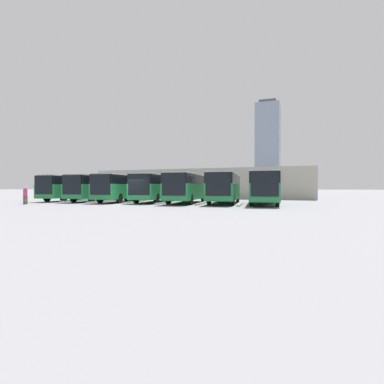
{
  "coord_description": "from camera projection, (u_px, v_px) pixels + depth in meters",
  "views": [
    {
      "loc": [
        -15.92,
        25.31,
        1.66
      ],
      "look_at": [
        -4.53,
        -5.27,
        1.21
      ],
      "focal_mm": 28.0,
      "sensor_mm": 36.0,
      "label": 1
    }
  ],
  "objects": [
    {
      "name": "ground_plane",
      "position": [
        130.0,
        205.0,
        29.29
      ],
      "size": [
        600.0,
        600.0,
        0.0
      ],
      "primitive_type": "plane",
      "color": "gray"
    },
    {
      "name": "bus_0",
      "position": [
        264.0,
        187.0,
        29.65
      ],
      "size": [
        3.98,
        10.83,
        3.18
      ],
      "rotation": [
        0.0,
        0.0,
        0.14
      ],
      "color": "#238447",
      "rests_on": "ground_plane"
    },
    {
      "name": "curb_divider_0",
      "position": [
        240.0,
        204.0,
        28.92
      ],
      "size": [
        1.0,
        5.6,
        0.15
      ],
      "primitive_type": "cube",
      "rotation": [
        0.0,
        0.0,
        0.14
      ],
      "color": "#9E9E99",
      "rests_on": "ground_plane"
    },
    {
      "name": "bus_1",
      "position": [
        225.0,
        187.0,
        31.49
      ],
      "size": [
        3.98,
        10.83,
        3.18
      ],
      "rotation": [
        0.0,
        0.0,
        0.14
      ],
      "color": "#238447",
      "rests_on": "ground_plane"
    },
    {
      "name": "curb_divider_1",
      "position": [
        202.0,
        203.0,
        30.76
      ],
      "size": [
        1.0,
        5.6,
        0.15
      ],
      "primitive_type": "cube",
      "rotation": [
        0.0,
        0.0,
        0.14
      ],
      "color": "#9E9E99",
      "rests_on": "ground_plane"
    },
    {
      "name": "bus_2",
      "position": [
        187.0,
        187.0,
        32.5
      ],
      "size": [
        3.98,
        10.83,
        3.18
      ],
      "rotation": [
        0.0,
        0.0,
        0.14
      ],
      "color": "#238447",
      "rests_on": "ground_plane"
    },
    {
      "name": "curb_divider_2",
      "position": [
        164.0,
        203.0,
        31.77
      ],
      "size": [
        1.0,
        5.6,
        0.15
      ],
      "primitive_type": "cube",
      "rotation": [
        0.0,
        0.0,
        0.14
      ],
      "color": "#9E9E99",
      "rests_on": "ground_plane"
    },
    {
      "name": "bus_3",
      "position": [
        157.0,
        187.0,
        34.6
      ],
      "size": [
        3.98,
        10.83,
        3.18
      ],
      "rotation": [
        0.0,
        0.0,
        0.14
      ],
      "color": "#238447",
      "rests_on": "ground_plane"
    },
    {
      "name": "curb_divider_3",
      "position": [
        134.0,
        202.0,
        33.87
      ],
      "size": [
        1.0,
        5.6,
        0.15
      ],
      "primitive_type": "cube",
      "rotation": [
        0.0,
        0.0,
        0.14
      ],
      "color": "#9E9E99",
      "rests_on": "ground_plane"
    },
    {
      "name": "bus_4",
      "position": [
        123.0,
        187.0,
        35.37
      ],
      "size": [
        3.98,
        10.83,
        3.18
      ],
      "rotation": [
        0.0,
        0.0,
        0.14
      ],
      "color": "#238447",
      "rests_on": "ground_plane"
    },
    {
      "name": "curb_divider_4",
      "position": [
        100.0,
        202.0,
        34.64
      ],
      "size": [
        1.0,
        5.6,
        0.15
      ],
      "primitive_type": "cube",
      "rotation": [
        0.0,
        0.0,
        0.14
      ],
      "color": "#9E9E99",
      "rests_on": "ground_plane"
    },
    {
      "name": "bus_5",
      "position": [
        98.0,
        187.0,
        37.29
      ],
      "size": [
        3.98,
        10.83,
        3.18
      ],
      "rotation": [
        0.0,
        0.0,
        0.14
      ],
      "color": "#238447",
      "rests_on": "ground_plane"
    },
    {
      "name": "curb_divider_5",
      "position": [
        76.0,
        201.0,
        36.56
      ],
      "size": [
        1.0,
        5.6,
        0.15
      ],
      "primitive_type": "cube",
      "rotation": [
        0.0,
        0.0,
        0.14
      ],
      "color": "#9E9E99",
      "rests_on": "ground_plane"
    },
    {
      "name": "bus_6",
      "position": [
        72.0,
        187.0,
        38.79
      ],
      "size": [
        3.98,
        10.83,
        3.18
      ],
      "rotation": [
        0.0,
        0.0,
        0.14
      ],
      "color": "#238447",
      "rests_on": "ground_plane"
    },
    {
      "name": "pedestrian",
      "position": [
        25.0,
        195.0,
        30.17
      ],
      "size": [
        0.55,
        0.55,
        1.77
      ],
      "rotation": [
        0.0,
        0.0,
        0.66
      ],
      "color": "brown",
      "rests_on": "ground_plane"
    },
    {
      "name": "station_building",
      "position": [
        203.0,
        184.0,
        50.59
      ],
      "size": [
        35.5,
        12.24,
        4.67
      ],
      "color": "#A8A399",
      "rests_on": "ground_plane"
    },
    {
      "name": "office_tower",
      "position": [
        268.0,
        147.0,
        221.22
      ],
      "size": [
        17.1,
        17.1,
        65.79
      ],
      "color": "#7F8EA3",
      "rests_on": "ground_plane"
    }
  ]
}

